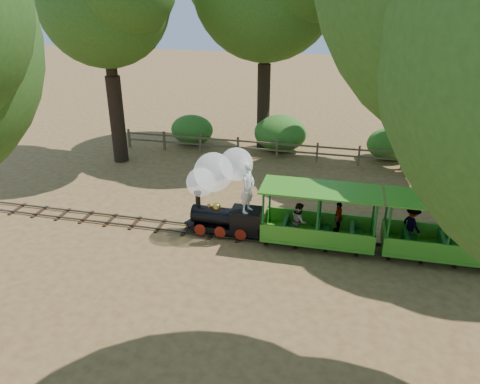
% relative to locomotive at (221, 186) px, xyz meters
% --- Properties ---
extents(ground, '(90.00, 90.00, 0.00)m').
position_rel_locomotive_xyz_m(ground, '(1.69, -0.06, -1.83)').
color(ground, olive).
rests_on(ground, ground).
extents(track, '(22.00, 1.00, 0.10)m').
position_rel_locomotive_xyz_m(track, '(1.69, -0.06, -1.77)').
color(track, '#3F3D3A').
rests_on(track, ground).
extents(locomotive, '(2.85, 1.34, 3.28)m').
position_rel_locomotive_xyz_m(locomotive, '(0.00, 0.00, 0.00)').
color(locomotive, black).
rests_on(locomotive, ground).
extents(carriage_front, '(3.86, 1.58, 2.00)m').
position_rel_locomotive_xyz_m(carriage_front, '(3.33, -0.07, -1.02)').
color(carriage_front, '#3B8E1F').
rests_on(carriage_front, track).
extents(carriage_rear, '(3.86, 1.58, 2.00)m').
position_rel_locomotive_xyz_m(carriage_rear, '(7.17, -0.01, -1.01)').
color(carriage_rear, '#3B8E1F').
rests_on(carriage_rear, track).
extents(oak_ne, '(7.24, 6.37, 8.95)m').
position_rel_locomotive_xyz_m(oak_ne, '(7.16, 7.52, 4.51)').
color(oak_ne, '#2D2116').
rests_on(oak_ne, ground).
extents(fence, '(18.10, 0.10, 1.00)m').
position_rel_locomotive_xyz_m(fence, '(1.69, 7.94, -1.26)').
color(fence, brown).
rests_on(fence, ground).
extents(shrub_west, '(2.32, 1.78, 1.60)m').
position_rel_locomotive_xyz_m(shrub_west, '(-4.19, 9.24, -1.03)').
color(shrub_west, '#2D6B1E').
rests_on(shrub_west, ground).
extents(shrub_mid_w, '(2.74, 2.11, 1.90)m').
position_rel_locomotive_xyz_m(shrub_mid_w, '(0.65, 9.24, -0.89)').
color(shrub_mid_w, '#2D6B1E').
rests_on(shrub_mid_w, ground).
extents(shrub_mid_e, '(2.14, 1.65, 1.48)m').
position_rel_locomotive_xyz_m(shrub_mid_e, '(6.10, 9.24, -1.09)').
color(shrub_mid_e, '#2D6B1E').
rests_on(shrub_mid_e, ground).
extents(shrub_east, '(2.29, 1.76, 1.59)m').
position_rel_locomotive_xyz_m(shrub_east, '(6.20, 9.24, -1.04)').
color(shrub_east, '#2D6B1E').
rests_on(shrub_east, ground).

